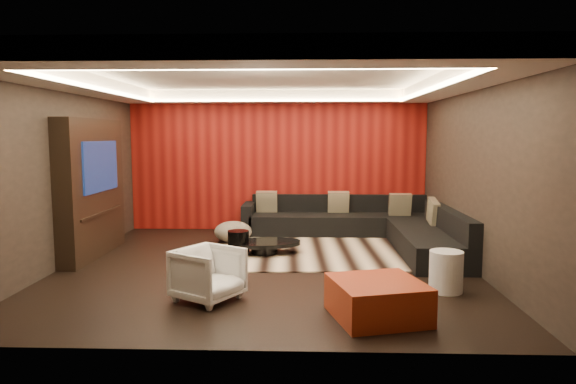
{
  "coord_description": "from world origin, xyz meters",
  "views": [
    {
      "loc": [
        0.58,
        -7.44,
        1.94
      ],
      "look_at": [
        0.3,
        0.6,
        1.05
      ],
      "focal_mm": 32.0,
      "sensor_mm": 36.0,
      "label": 1
    }
  ],
  "objects_px": {
    "sectional_sofa": "(369,227)",
    "white_side_table": "(446,271)",
    "coffee_table": "(265,247)",
    "drum_stool": "(238,243)",
    "orange_ottoman": "(377,299)",
    "armchair": "(208,274)"
  },
  "relations": [
    {
      "from": "sectional_sofa",
      "to": "white_side_table",
      "type": "bearing_deg",
      "value": -78.84
    },
    {
      "from": "drum_stool",
      "to": "orange_ottoman",
      "type": "distance_m",
      "value": 3.29
    },
    {
      "from": "orange_ottoman",
      "to": "coffee_table",
      "type": "bearing_deg",
      "value": 116.58
    },
    {
      "from": "coffee_table",
      "to": "sectional_sofa",
      "type": "bearing_deg",
      "value": 30.99
    },
    {
      "from": "coffee_table",
      "to": "sectional_sofa",
      "type": "distance_m",
      "value": 2.13
    },
    {
      "from": "orange_ottoman",
      "to": "armchair",
      "type": "bearing_deg",
      "value": 164.87
    },
    {
      "from": "sectional_sofa",
      "to": "armchair",
      "type": "bearing_deg",
      "value": -123.61
    },
    {
      "from": "drum_stool",
      "to": "coffee_table",
      "type": "bearing_deg",
      "value": 21.11
    },
    {
      "from": "drum_stool",
      "to": "white_side_table",
      "type": "xyz_separation_m",
      "value": [
        2.83,
        -1.77,
        0.04
      ]
    },
    {
      "from": "coffee_table",
      "to": "drum_stool",
      "type": "xyz_separation_m",
      "value": [
        -0.41,
        -0.16,
        0.1
      ]
    },
    {
      "from": "coffee_table",
      "to": "orange_ottoman",
      "type": "bearing_deg",
      "value": -63.42
    },
    {
      "from": "drum_stool",
      "to": "white_side_table",
      "type": "relative_size",
      "value": 0.78
    },
    {
      "from": "coffee_table",
      "to": "orange_ottoman",
      "type": "xyz_separation_m",
      "value": [
        1.44,
        -2.88,
        0.08
      ]
    },
    {
      "from": "drum_stool",
      "to": "orange_ottoman",
      "type": "relative_size",
      "value": 0.44
    },
    {
      "from": "coffee_table",
      "to": "orange_ottoman",
      "type": "relative_size",
      "value": 1.31
    },
    {
      "from": "white_side_table",
      "to": "orange_ottoman",
      "type": "distance_m",
      "value": 1.37
    },
    {
      "from": "armchair",
      "to": "sectional_sofa",
      "type": "bearing_deg",
      "value": -1.9
    },
    {
      "from": "armchair",
      "to": "coffee_table",
      "type": "bearing_deg",
      "value": 20.38
    },
    {
      "from": "orange_ottoman",
      "to": "armchair",
      "type": "height_order",
      "value": "armchair"
    },
    {
      "from": "armchair",
      "to": "drum_stool",
      "type": "bearing_deg",
      "value": 30.01
    },
    {
      "from": "sectional_sofa",
      "to": "orange_ottoman",
      "type": "bearing_deg",
      "value": -95.53
    },
    {
      "from": "armchair",
      "to": "white_side_table",
      "type": "bearing_deg",
      "value": -49.69
    }
  ]
}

